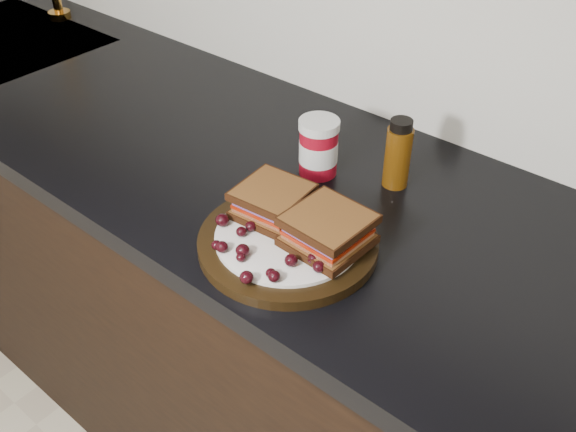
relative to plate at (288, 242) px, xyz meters
name	(u,v)px	position (x,y,z in m)	size (l,w,h in m)	color
base_cabinets	(309,366)	(-0.06, 0.14, -0.48)	(3.96, 0.58, 0.86)	black
countertop	(314,200)	(-0.06, 0.14, -0.03)	(3.98, 0.60, 0.04)	black
plate	(288,242)	(0.00, 0.00, 0.00)	(0.28, 0.28, 0.02)	black
sandwich_left	(273,201)	(-0.05, 0.03, 0.04)	(0.11, 0.11, 0.05)	brown
sandwich_right	(328,230)	(0.06, 0.02, 0.04)	(0.11, 0.11, 0.05)	brown
grape_0	(222,220)	(-0.09, -0.05, 0.03)	(0.02, 0.02, 0.02)	black
grape_1	(241,232)	(-0.05, -0.05, 0.02)	(0.02, 0.02, 0.02)	black
grape_2	(216,245)	(-0.06, -0.09, 0.02)	(0.02, 0.02, 0.01)	black
grape_3	(222,247)	(-0.05, -0.09, 0.02)	(0.02, 0.02, 0.02)	black
grape_4	(243,251)	(-0.02, -0.08, 0.02)	(0.02, 0.02, 0.02)	black
grape_5	(241,257)	(-0.01, -0.09, 0.02)	(0.01, 0.01, 0.01)	black
grape_6	(247,277)	(0.02, -0.12, 0.02)	(0.02, 0.02, 0.02)	black
grape_7	(274,276)	(0.05, -0.09, 0.02)	(0.02, 0.02, 0.02)	black
grape_8	(271,273)	(0.04, -0.09, 0.02)	(0.02, 0.02, 0.01)	black
grape_9	(291,260)	(0.05, -0.05, 0.02)	(0.02, 0.02, 0.02)	black
grape_10	(319,267)	(0.09, -0.04, 0.02)	(0.02, 0.02, 0.02)	black
grape_11	(313,259)	(0.07, -0.03, 0.02)	(0.02, 0.02, 0.02)	black
grape_12	(333,258)	(0.09, -0.01, 0.02)	(0.02, 0.02, 0.02)	black
grape_13	(346,249)	(0.09, 0.02, 0.02)	(0.02, 0.02, 0.02)	black
grape_14	(346,238)	(0.08, 0.04, 0.02)	(0.02, 0.02, 0.02)	black
grape_15	(327,232)	(0.05, 0.03, 0.02)	(0.02, 0.02, 0.02)	black
grape_16	(285,204)	(-0.05, 0.05, 0.02)	(0.02, 0.02, 0.01)	black
grape_17	(271,206)	(-0.06, 0.03, 0.02)	(0.02, 0.02, 0.02)	black
grape_18	(258,205)	(-0.08, 0.02, 0.02)	(0.02, 0.02, 0.02)	black
grape_19	(256,208)	(-0.08, 0.01, 0.02)	(0.02, 0.02, 0.02)	black
grape_20	(251,226)	(-0.05, -0.03, 0.02)	(0.02, 0.02, 0.02)	black
grape_21	(282,213)	(-0.04, 0.03, 0.02)	(0.01, 0.01, 0.01)	black
grape_22	(262,212)	(-0.06, 0.01, 0.02)	(0.02, 0.02, 0.02)	black
grape_23	(248,206)	(-0.09, 0.00, 0.02)	(0.02, 0.02, 0.02)	black
condiment_jar	(318,147)	(-0.09, 0.19, 0.04)	(0.07, 0.07, 0.11)	maroon
oil_bottle	(398,153)	(0.03, 0.25, 0.05)	(0.05, 0.05, 0.13)	#502D08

